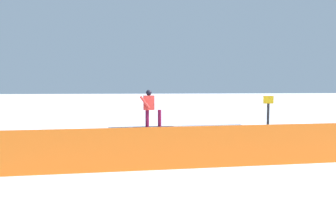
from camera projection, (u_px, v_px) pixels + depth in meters
ground_plane at (178, 144)px, 14.88m from camera, size 120.00×120.00×0.00m
grind_box at (178, 136)px, 14.85m from camera, size 5.43×1.11×0.68m
snowboarder at (150, 107)px, 14.56m from camera, size 1.57×0.50×1.44m
safety_fence at (195, 147)px, 10.64m from camera, size 10.46×1.01×1.19m
trail_marker at (268, 118)px, 14.62m from camera, size 0.40×0.10×1.89m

